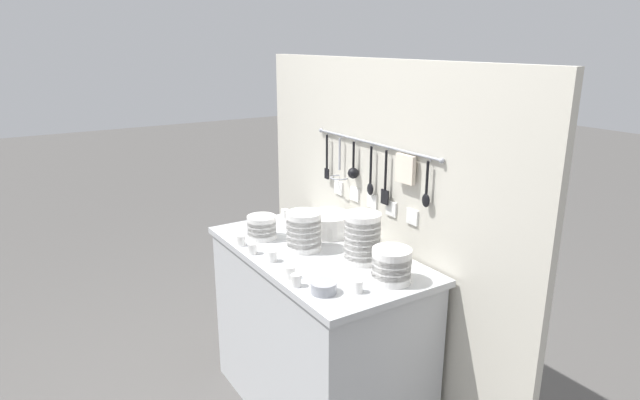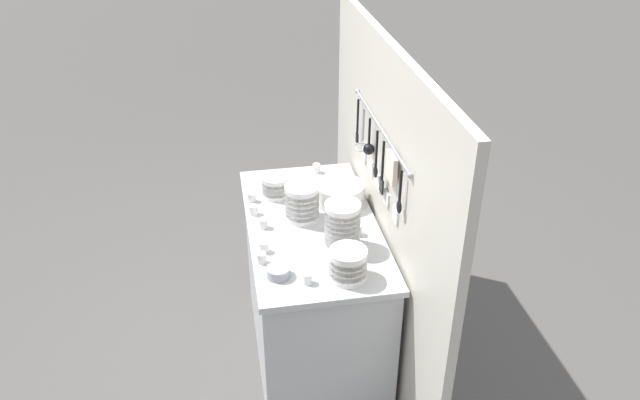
{
  "view_description": "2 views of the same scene",
  "coord_description": "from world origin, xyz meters",
  "px_view_note": "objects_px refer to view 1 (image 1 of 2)",
  "views": [
    {
      "loc": [
        1.98,
        -1.24,
        1.81
      ],
      "look_at": [
        0.02,
        0.0,
        1.12
      ],
      "focal_mm": 30.0,
      "sensor_mm": 36.0,
      "label": 1
    },
    {
      "loc": [
        2.5,
        -0.4,
        2.52
      ],
      "look_at": [
        0.02,
        0.03,
        1.01
      ],
      "focal_mm": 35.0,
      "sensor_mm": 36.0,
      "label": 2
    }
  ],
  "objects_px": {
    "bowl_stack_short_front": "(304,231)",
    "cup_back_left": "(357,286)",
    "plate_stack": "(328,224)",
    "cup_centre": "(296,280)",
    "bowl_stack_tall_left": "(262,227)",
    "cup_back_right": "(285,214)",
    "cup_edge_near": "(252,249)",
    "bowl_stack_back_corner": "(391,265)",
    "steel_mixing_bowl": "(324,287)",
    "cup_edge_far": "(367,246)",
    "bowl_stack_wide_centre": "(362,238)",
    "cup_by_caddy": "(290,272)",
    "cup_front_left": "(241,240)",
    "cup_front_right": "(272,256)"
  },
  "relations": [
    {
      "from": "cup_centre",
      "to": "cup_back_left",
      "type": "distance_m",
      "value": 0.25
    },
    {
      "from": "bowl_stack_tall_left",
      "to": "cup_edge_near",
      "type": "relative_size",
      "value": 2.88
    },
    {
      "from": "cup_edge_near",
      "to": "cup_front_left",
      "type": "distance_m",
      "value": 0.13
    },
    {
      "from": "cup_edge_far",
      "to": "cup_by_caddy",
      "type": "relative_size",
      "value": 1.0
    },
    {
      "from": "cup_front_left",
      "to": "cup_back_left",
      "type": "bearing_deg",
      "value": 13.98
    },
    {
      "from": "plate_stack",
      "to": "cup_centre",
      "type": "bearing_deg",
      "value": -45.0
    },
    {
      "from": "bowl_stack_tall_left",
      "to": "cup_back_right",
      "type": "bearing_deg",
      "value": 130.99
    },
    {
      "from": "steel_mixing_bowl",
      "to": "cup_by_caddy",
      "type": "distance_m",
      "value": 0.19
    },
    {
      "from": "cup_centre",
      "to": "cup_front_left",
      "type": "relative_size",
      "value": 1.0
    },
    {
      "from": "bowl_stack_tall_left",
      "to": "steel_mixing_bowl",
      "type": "bearing_deg",
      "value": -5.7
    },
    {
      "from": "bowl_stack_back_corner",
      "to": "cup_centre",
      "type": "height_order",
      "value": "bowl_stack_back_corner"
    },
    {
      "from": "cup_front_left",
      "to": "cup_centre",
      "type": "bearing_deg",
      "value": 0.0
    },
    {
      "from": "bowl_stack_wide_centre",
      "to": "cup_front_left",
      "type": "distance_m",
      "value": 0.61
    },
    {
      "from": "bowl_stack_short_front",
      "to": "cup_edge_far",
      "type": "relative_size",
      "value": 3.68
    },
    {
      "from": "cup_back_right",
      "to": "cup_by_caddy",
      "type": "relative_size",
      "value": 1.0
    },
    {
      "from": "steel_mixing_bowl",
      "to": "bowl_stack_wide_centre",
      "type": "bearing_deg",
      "value": 118.47
    },
    {
      "from": "bowl_stack_short_front",
      "to": "cup_back_left",
      "type": "distance_m",
      "value": 0.51
    },
    {
      "from": "steel_mixing_bowl",
      "to": "cup_back_left",
      "type": "bearing_deg",
      "value": 59.18
    },
    {
      "from": "cup_edge_near",
      "to": "bowl_stack_tall_left",
      "type": "bearing_deg",
      "value": 141.42
    },
    {
      "from": "bowl_stack_back_corner",
      "to": "cup_back_left",
      "type": "xyz_separation_m",
      "value": [
        0.01,
        -0.17,
        -0.05
      ]
    },
    {
      "from": "plate_stack",
      "to": "cup_front_right",
      "type": "relative_size",
      "value": 4.9
    },
    {
      "from": "cup_back_right",
      "to": "cup_by_caddy",
      "type": "height_order",
      "value": "same"
    },
    {
      "from": "cup_back_right",
      "to": "steel_mixing_bowl",
      "type": "bearing_deg",
      "value": -19.56
    },
    {
      "from": "cup_by_caddy",
      "to": "bowl_stack_tall_left",
      "type": "bearing_deg",
      "value": 167.16
    },
    {
      "from": "cup_front_left",
      "to": "cup_edge_near",
      "type": "bearing_deg",
      "value": 0.0
    },
    {
      "from": "bowl_stack_back_corner",
      "to": "steel_mixing_bowl",
      "type": "relative_size",
      "value": 1.57
    },
    {
      "from": "bowl_stack_short_front",
      "to": "cup_front_left",
      "type": "height_order",
      "value": "bowl_stack_short_front"
    },
    {
      "from": "bowl_stack_tall_left",
      "to": "cup_back_left",
      "type": "distance_m",
      "value": 0.75
    },
    {
      "from": "bowl_stack_short_front",
      "to": "cup_centre",
      "type": "relative_size",
      "value": 3.68
    },
    {
      "from": "bowl_stack_wide_centre",
      "to": "steel_mixing_bowl",
      "type": "relative_size",
      "value": 2.19
    },
    {
      "from": "cup_back_left",
      "to": "bowl_stack_tall_left",
      "type": "bearing_deg",
      "value": -176.42
    },
    {
      "from": "bowl_stack_tall_left",
      "to": "cup_front_right",
      "type": "xyz_separation_m",
      "value": [
        0.29,
        -0.09,
        -0.03
      ]
    },
    {
      "from": "cup_centre",
      "to": "cup_edge_near",
      "type": "distance_m",
      "value": 0.4
    },
    {
      "from": "cup_front_right",
      "to": "cup_by_caddy",
      "type": "bearing_deg",
      "value": -5.07
    },
    {
      "from": "bowl_stack_wide_centre",
      "to": "bowl_stack_short_front",
      "type": "bearing_deg",
      "value": -151.55
    },
    {
      "from": "cup_back_left",
      "to": "cup_back_right",
      "type": "bearing_deg",
      "value": 168.05
    },
    {
      "from": "cup_edge_far",
      "to": "bowl_stack_short_front",
      "type": "bearing_deg",
      "value": -128.01
    },
    {
      "from": "bowl_stack_tall_left",
      "to": "bowl_stack_short_front",
      "type": "relative_size",
      "value": 0.78
    },
    {
      "from": "plate_stack",
      "to": "cup_centre",
      "type": "height_order",
      "value": "plate_stack"
    },
    {
      "from": "cup_back_right",
      "to": "cup_by_caddy",
      "type": "xyz_separation_m",
      "value": [
        0.7,
        -0.36,
        0.0
      ]
    },
    {
      "from": "plate_stack",
      "to": "steel_mixing_bowl",
      "type": "distance_m",
      "value": 0.67
    },
    {
      "from": "bowl_stack_short_front",
      "to": "cup_edge_near",
      "type": "relative_size",
      "value": 3.68
    },
    {
      "from": "bowl_stack_wide_centre",
      "to": "cup_edge_near",
      "type": "bearing_deg",
      "value": -132.63
    },
    {
      "from": "bowl_stack_short_front",
      "to": "cup_back_left",
      "type": "xyz_separation_m",
      "value": [
        0.5,
        -0.05,
        -0.07
      ]
    },
    {
      "from": "cup_front_right",
      "to": "steel_mixing_bowl",
      "type": "bearing_deg",
      "value": 3.93
    },
    {
      "from": "steel_mixing_bowl",
      "to": "cup_front_left",
      "type": "relative_size",
      "value": 2.07
    },
    {
      "from": "bowl_stack_short_front",
      "to": "cup_edge_near",
      "type": "bearing_deg",
      "value": -108.98
    },
    {
      "from": "cup_back_right",
      "to": "cup_back_left",
      "type": "xyz_separation_m",
      "value": [
        0.96,
        -0.2,
        0.0
      ]
    },
    {
      "from": "bowl_stack_tall_left",
      "to": "plate_stack",
      "type": "height_order",
      "value": "bowl_stack_tall_left"
    },
    {
      "from": "bowl_stack_wide_centre",
      "to": "cup_back_right",
      "type": "relative_size",
      "value": 4.53
    }
  ]
}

